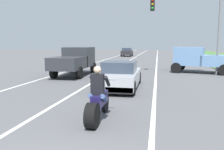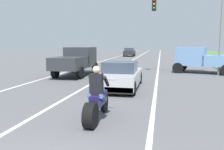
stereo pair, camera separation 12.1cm
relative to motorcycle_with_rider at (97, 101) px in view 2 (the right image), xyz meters
name	(u,v)px [view 2 (the right image)]	position (x,y,z in m)	size (l,w,h in m)	color
lane_stripe_left_solid	(86,66)	(-5.62, 16.18, -0.59)	(0.14, 120.00, 0.01)	white
lane_stripe_right_solid	(158,67)	(1.58, 16.18, -0.59)	(0.14, 120.00, 0.01)	white
lane_stripe_centre_dashed	(121,67)	(-2.02, 16.18, -0.59)	(0.14, 120.00, 0.01)	white
motorcycle_with_rider	(97,101)	(0.00, 0.00, 0.00)	(0.70, 2.21, 1.62)	black
sports_car_silver	(121,76)	(-0.17, 5.15, 0.04)	(1.84, 4.30, 1.37)	#B7B7BC
pickup_truck_left_lane_dark_grey	(76,60)	(-4.11, 9.34, 0.51)	(2.02, 4.80, 1.98)	#2D3035
pickup_truck_right_shoulder_light_blue	(204,59)	(4.99, 12.49, 0.51)	(5.14, 3.14, 1.98)	#6B93C6
traffic_light_mast_near	(197,18)	(4.27, 11.52, 3.44)	(5.19, 0.34, 6.00)	gray
distant_car_far_ahead	(129,52)	(-3.74, 35.28, 0.18)	(1.80, 4.00, 1.50)	#262628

